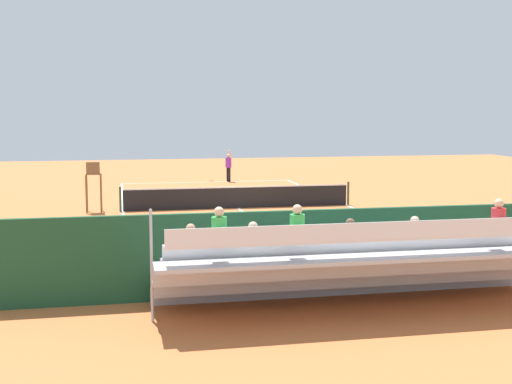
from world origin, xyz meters
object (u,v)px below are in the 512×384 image
Objects in this scene: tennis_net at (238,197)px; tennis_ball_near at (233,187)px; equipment_bag at (376,275)px; tennis_racket at (208,181)px; tennis_player at (228,165)px; tennis_ball_far at (237,182)px; umpire_chair at (93,181)px; bleacher_stand at (355,265)px; courtside_bench at (447,256)px.

tennis_ball_near is at bearing -97.67° from tennis_net.
equipment_bag is 24.78m from tennis_racket.
tennis_ball_far is (-0.41, 0.61, -0.98)m from tennis_player.
umpire_chair reaches higher than equipment_bag.
tennis_player is at bearing -93.04° from bleacher_stand.
tennis_racket is (-0.17, -26.74, -0.95)m from bleacher_stand.
equipment_bag is (-1.27, -1.99, -0.79)m from bleacher_stand.
tennis_net reaches higher than courtside_bench.
tennis_ball_near is (-7.26, -7.77, -1.28)m from umpire_chair.
tennis_ball_near is at bearing -89.62° from equipment_bag.
umpire_chair reaches higher than tennis_racket.
umpire_chair reaches higher than tennis_ball_far.
bleacher_stand is 4.70× the size of tennis_player.
equipment_bag reaches higher than tennis_ball_near.
bleacher_stand is (0.07, 15.39, 0.47)m from tennis_net.
tennis_ball_near is (-0.96, 3.47, 0.02)m from tennis_racket.
bleacher_stand is at bearing 111.56° from umpire_chair.
umpire_chair is 2.38× the size of equipment_bag.
courtside_bench is 2.00× the size of equipment_bag.
tennis_racket is (-0.10, -11.35, -0.49)m from tennis_net.
bleacher_stand is at bearing 87.21° from tennis_ball_near.
tennis_player is at bearing -90.29° from equipment_bag.
bleacher_stand is at bearing 89.63° from tennis_racket.
tennis_player reaches higher than tennis_ball_far.
tennis_net is 11.37m from tennis_racket.
tennis_net is 13.65m from courtside_bench.
bleacher_stand reaches higher than tennis_ball_near.
umpire_chair is 13.01m from tennis_ball_far.
tennis_racket is 8.65× the size of tennis_ball_far.
tennis_ball_near is (0.14, -21.29, -0.15)m from equipment_bag.
tennis_net reaches higher than tennis_ball_far.
tennis_ball_far is at bearing -105.20° from tennis_ball_near.
tennis_player is (-1.40, -26.35, 0.05)m from bleacher_stand.
equipment_bag reaches higher than tennis_racket.
tennis_net is at bearing 178.90° from umpire_chair.
bleacher_stand is 15.86× the size of tennis_racket.
tennis_net is 156.06× the size of tennis_ball_near.
equipment_bag is 13.64× the size of tennis_ball_far.
equipment_bag is at bearing 88.73° from tennis_ball_far.
umpire_chair is (6.20, -0.12, 0.81)m from tennis_net.
bleacher_stand is 23.32m from tennis_ball_near.
tennis_racket is at bearing -82.83° from courtside_bench.
bleacher_stand is 16.68m from umpire_chair.
bleacher_stand is 25.82m from tennis_ball_far.
tennis_net is 156.06× the size of tennis_ball_far.
courtside_bench is at bearing 125.06° from umpire_chair.
bleacher_stand is 10.07× the size of equipment_bag.
tennis_ball_far is at bearing -99.50° from tennis_net.
tennis_ball_near is (0.26, 3.08, -0.98)m from tennis_player.
tennis_player reaches higher than tennis_net.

